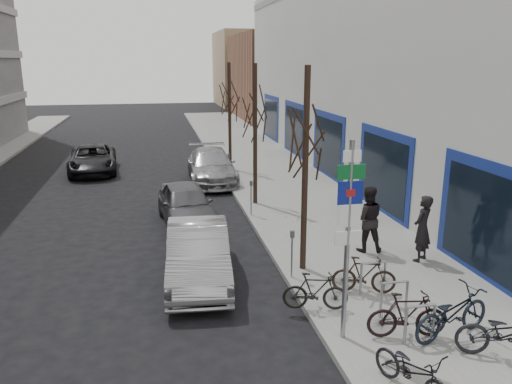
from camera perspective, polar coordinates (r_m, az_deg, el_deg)
name	(u,v)px	position (r m, az deg, el deg)	size (l,w,h in m)	color
ground	(226,357)	(10.28, -3.42, -18.26)	(120.00, 120.00, 0.00)	black
sidewalk_east	(301,202)	(20.16, 5.21, -1.14)	(5.00, 70.00, 0.15)	slate
commercial_building	(494,72)	(30.52, 25.59, 12.31)	(20.00, 32.00, 10.00)	#B7B7B2
brick_building_far	(298,77)	(50.58, 4.85, 13.00)	(12.00, 14.00, 8.00)	brown
tan_building_far	(269,69)	(65.21, 1.50, 13.90)	(13.00, 12.00, 9.00)	#937A5B
highway_sign_pole	(348,230)	(9.76, 10.48, -4.27)	(0.55, 0.10, 4.20)	gray
bike_rack	(394,294)	(11.51, 15.52, -11.22)	(0.66, 2.26, 0.83)	gray
tree_near	(306,122)	(12.70, 5.78, 7.96)	(1.80, 1.80, 5.50)	black
tree_mid	(255,102)	(18.97, -0.10, 10.30)	(1.80, 1.80, 5.50)	black
tree_far	(229,91)	(25.36, -3.07, 11.44)	(1.80, 1.80, 5.50)	black
meter_front	(292,249)	(12.89, 4.14, -6.56)	(0.10, 0.08, 1.27)	gray
meter_mid	(251,194)	(17.98, -0.55, -0.28)	(0.10, 0.08, 1.27)	gray
meter_back	(229,164)	(23.26, -3.14, 3.20)	(0.10, 0.08, 1.27)	gray
bike_near_left	(413,367)	(9.22, 17.50, -18.52)	(0.49, 1.63, 0.99)	black
bike_near_right	(407,315)	(10.78, 16.88, -13.26)	(0.49, 1.65, 1.00)	black
bike_mid_curb	(452,309)	(11.05, 21.52, -12.37)	(0.60, 1.97, 1.20)	black
bike_mid_inner	(315,291)	(11.47, 6.80, -11.15)	(0.44, 1.49, 0.90)	black
bike_far_curb	(509,329)	(10.79, 26.92, -13.81)	(0.57, 1.90, 1.16)	black
bike_far_inner	(364,274)	(12.43, 12.25, -9.20)	(0.46, 1.55, 0.94)	black
parked_car_front	(198,253)	(13.17, -6.63, -6.98)	(1.56, 4.47, 1.47)	#9B9CA0
parked_car_mid	(186,204)	(17.64, -8.00, -1.38)	(1.71, 4.24, 1.45)	#4F5055
parked_car_back	(211,166)	(23.68, -5.11, 2.99)	(2.13, 5.25, 1.52)	#949398
lane_car	(93,159)	(26.96, -18.15, 3.60)	(2.28, 4.94, 1.37)	black
pedestrian_near	(422,228)	(14.59, 18.47, -3.98)	(0.69, 0.45, 1.89)	black
pedestrian_far	(367,219)	(14.89, 12.59, -2.98)	(0.73, 0.50, 1.99)	black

